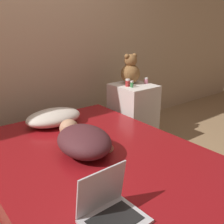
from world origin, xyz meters
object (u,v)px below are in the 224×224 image
laptop (110,209)px  teddy_bear (130,71)px  pillow (54,117)px  bottle_red (128,83)px  person_lying (83,140)px  bottle_green (132,84)px  bottle_pink (146,81)px

laptop → teddy_bear: bearing=43.7°
pillow → teddy_bear: teddy_bear is taller
pillow → bottle_red: 0.90m
person_lying → laptop: laptop is taller
person_lying → bottle_green: bottle_green is taller
teddy_bear → bottle_pink: bearing=-42.2°
bottle_red → person_lying: bearing=-148.4°
pillow → bottle_pink: bearing=-3.4°
laptop → bottle_green: bottle_green is taller
person_lying → bottle_pink: (1.20, 0.56, 0.18)m
bottle_pink → bottle_green: size_ratio=0.93×
teddy_bear → bottle_red: bearing=-141.6°
laptop → bottle_red: size_ratio=3.70×
bottle_green → person_lying: bearing=-151.3°
pillow → bottle_red: bottle_red is taller
laptop → teddy_bear: 1.93m
bottle_green → bottle_pink: bearing=8.6°
bottle_pink → bottle_red: bearing=174.8°
pillow → bottle_pink: bottle_pink is taller
pillow → person_lying: (-0.07, -0.62, 0.02)m
bottle_green → pillow: bearing=173.2°
pillow → bottle_pink: size_ratio=7.99×
person_lying → teddy_bear: (1.06, 0.68, 0.30)m
person_lying → bottle_red: 1.12m
person_lying → bottle_red: bearing=40.6°
bottle_red → teddy_bear: bearing=38.4°
bottle_red → laptop: bearing=-134.0°
bottle_pink → bottle_green: 0.26m
bottle_pink → bottle_green: bottle_green is taller
bottle_green → bottle_red: bearing=93.6°
laptop → teddy_bear: (1.34, 1.35, 0.33)m
pillow → bottle_green: (0.87, -0.10, 0.21)m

